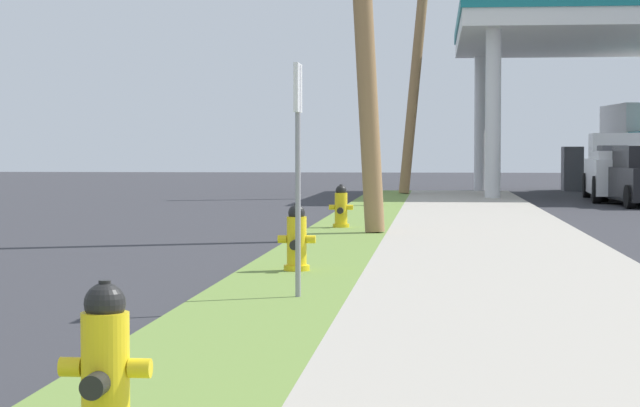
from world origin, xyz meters
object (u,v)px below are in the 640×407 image
object	(u,v)px
fire_hydrant_fourth	(374,192)
fire_hydrant_third	(341,209)
fire_hydrant_second	(297,241)
truck_white_on_apron	(625,169)
fire_hydrant_nearest	(105,373)
street_sign_post	(298,130)
utility_pole_background	(418,43)

from	to	relation	value
fire_hydrant_fourth	fire_hydrant_third	bearing A→B (deg)	-90.88
fire_hydrant_second	truck_white_on_apron	world-z (taller)	truck_white_on_apron
fire_hydrant_nearest	fire_hydrant_fourth	bearing A→B (deg)	90.04
street_sign_post	truck_white_on_apron	world-z (taller)	street_sign_post
street_sign_post	fire_hydrant_second	bearing A→B (deg)	96.88
street_sign_post	fire_hydrant_nearest	bearing A→B (deg)	-92.49
fire_hydrant_second	truck_white_on_apron	size ratio (longest dim) A/B	0.14
utility_pole_background	fire_hydrant_nearest	bearing A→B (deg)	-91.66
fire_hydrant_nearest	street_sign_post	bearing A→B (deg)	87.51
fire_hydrant_third	fire_hydrant_fourth	bearing A→B (deg)	89.12
fire_hydrant_fourth	truck_white_on_apron	bearing A→B (deg)	42.59
fire_hydrant_third	truck_white_on_apron	bearing A→B (deg)	64.56
fire_hydrant_nearest	truck_white_on_apron	bearing A→B (deg)	77.14
fire_hydrant_second	fire_hydrant_fourth	distance (m)	16.16
street_sign_post	truck_white_on_apron	size ratio (longest dim) A/B	0.38
fire_hydrant_third	utility_pole_background	xyz separation A→B (m)	(1.09, 16.88, 4.37)
fire_hydrant_nearest	street_sign_post	distance (m)	5.71
fire_hydrant_third	street_sign_post	distance (m)	10.08
fire_hydrant_fourth	fire_hydrant_second	bearing A→B (deg)	-90.11
fire_hydrant_second	truck_white_on_apron	distance (m)	23.67
fire_hydrant_nearest	street_sign_post	world-z (taller)	street_sign_post
fire_hydrant_second	fire_hydrant_fourth	bearing A→B (deg)	89.89
truck_white_on_apron	utility_pole_background	bearing A→B (deg)	162.61
utility_pole_background	fire_hydrant_fourth	bearing A→B (deg)	-96.55
utility_pole_background	fire_hydrant_second	bearing A→B (deg)	-92.30
fire_hydrant_third	street_sign_post	world-z (taller)	street_sign_post
fire_hydrant_third	utility_pole_background	bearing A→B (deg)	86.32
fire_hydrant_nearest	fire_hydrant_third	bearing A→B (deg)	90.54
fire_hydrant_fourth	street_sign_post	xyz separation A→B (m)	(0.26, -18.56, 1.19)
fire_hydrant_second	fire_hydrant_fourth	xyz separation A→B (m)	(0.03, 16.16, 0.00)
street_sign_post	truck_white_on_apron	distance (m)	25.90
fire_hydrant_second	street_sign_post	xyz separation A→B (m)	(0.29, -2.39, 1.19)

